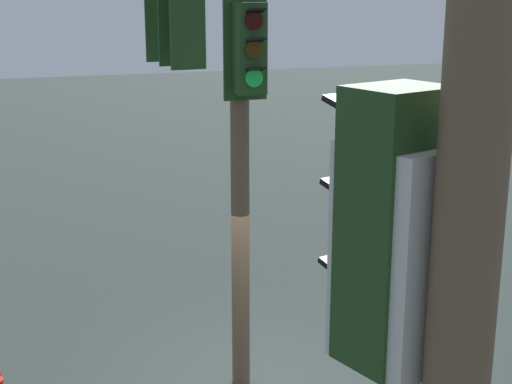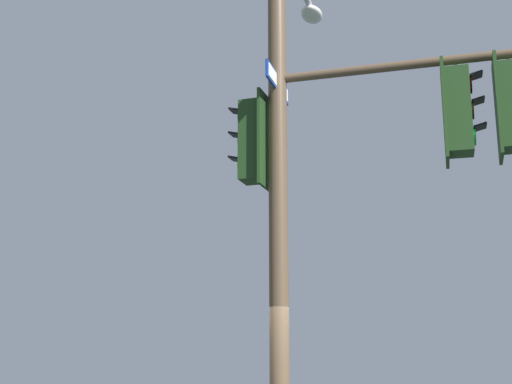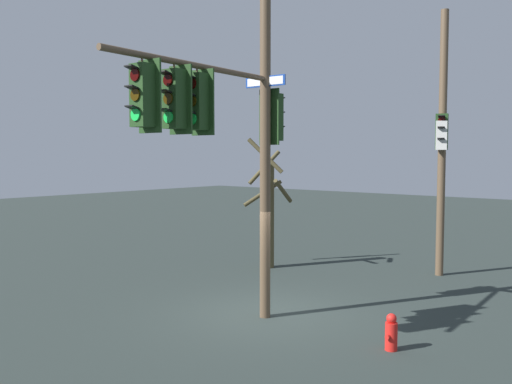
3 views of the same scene
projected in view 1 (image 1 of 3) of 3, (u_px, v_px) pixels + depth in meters
name	position (u px, v px, depth m)	size (l,w,h in m)	color
main_signal_pole_assembly	(202.00, 36.00, 10.52)	(5.33, 3.35, 8.41)	brown
secondary_pole_assembly	(436.00, 313.00, 2.82)	(0.78, 0.45, 8.30)	brown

